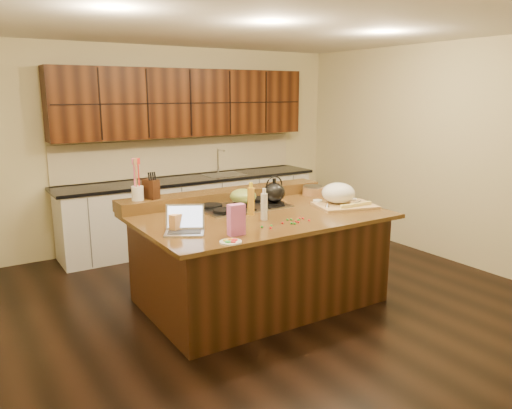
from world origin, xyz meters
TOP-DOWN VIEW (x-y plane):
  - room at (0.00, 0.00)m, footprint 5.52×5.02m
  - island at (0.00, 0.00)m, footprint 2.40×1.60m
  - back_ledge at (0.00, 0.70)m, footprint 2.40×0.30m
  - cooktop at (0.00, 0.30)m, footprint 0.92×0.52m
  - back_counter at (0.30, 2.23)m, footprint 3.70×0.66m
  - kettle at (0.30, 0.17)m, footprint 0.23×0.23m
  - green_bowl at (0.00, 0.30)m, footprint 0.29×0.29m
  - laptop at (-0.90, -0.24)m, footprint 0.41×0.39m
  - oil_bottle at (-0.10, -0.01)m, footprint 0.08×0.08m
  - vinegar_bottle at (-0.09, -0.24)m, footprint 0.08×0.08m
  - wooden_tray at (0.90, -0.17)m, footprint 0.69×0.58m
  - ramekin_a at (1.15, 0.12)m, footprint 0.12×0.12m
  - ramekin_b at (1.13, -0.12)m, footprint 0.11×0.11m
  - ramekin_c at (0.76, 0.02)m, footprint 0.13×0.13m
  - strainer_bowl at (1.03, 0.43)m, footprint 0.26×0.26m
  - kitchen_timer at (0.68, -0.24)m, footprint 0.10×0.10m
  - pink_bag at (-0.57, -0.54)m, footprint 0.14×0.08m
  - candy_plate at (-0.72, -0.71)m, footprint 0.23×0.23m
  - package_box at (-0.95, -0.16)m, footprint 0.13×0.11m
  - utensil_crock at (-0.98, 0.70)m, footprint 0.15×0.15m
  - knife_block at (-0.84, 0.70)m, footprint 0.15×0.19m
  - gumdrop_0 at (0.22, -0.42)m, footprint 0.02×0.02m
  - gumdrop_1 at (0.07, -0.39)m, footprint 0.02×0.02m
  - gumdrop_2 at (-0.22, -0.54)m, footprint 0.02×0.02m
  - gumdrop_3 at (0.03, -0.51)m, footprint 0.02×0.02m
  - gumdrop_4 at (0.10, -0.52)m, footprint 0.02×0.02m
  - gumdrop_5 at (-0.27, -0.47)m, footprint 0.02×0.02m
  - gumdrop_6 at (-0.04, -0.46)m, footprint 0.02×0.02m
  - gumdrop_7 at (-0.18, -0.48)m, footprint 0.02×0.02m
  - gumdrop_8 at (0.10, -0.49)m, footprint 0.02×0.02m
  - gumdrop_9 at (0.04, -0.54)m, footprint 0.02×0.02m
  - gumdrop_10 at (0.21, -0.40)m, footprint 0.02×0.02m
  - gumdrop_11 at (0.10, -0.40)m, footprint 0.02×0.02m
  - gumdrop_12 at (0.23, -0.51)m, footprint 0.02×0.02m
  - gumdrop_13 at (0.15, -0.45)m, footprint 0.02×0.02m

SIDE VIEW (x-z plane):
  - island at x=0.00m, z-range 0.00..0.92m
  - candy_plate at x=-0.72m, z-range 0.92..0.93m
  - gumdrop_0 at x=0.22m, z-range 0.92..0.94m
  - gumdrop_1 at x=0.07m, z-range 0.92..0.94m
  - gumdrop_2 at x=-0.22m, z-range 0.92..0.94m
  - gumdrop_3 at x=0.03m, z-range 0.92..0.94m
  - gumdrop_4 at x=0.10m, z-range 0.92..0.94m
  - gumdrop_5 at x=-0.27m, z-range 0.92..0.94m
  - gumdrop_6 at x=-0.04m, z-range 0.92..0.94m
  - gumdrop_7 at x=-0.18m, z-range 0.92..0.94m
  - gumdrop_8 at x=0.10m, z-range 0.92..0.94m
  - gumdrop_9 at x=0.04m, z-range 0.92..0.94m
  - gumdrop_10 at x=0.21m, z-range 0.92..0.94m
  - gumdrop_11 at x=0.10m, z-range 0.92..0.94m
  - gumdrop_12 at x=0.23m, z-range 0.92..0.94m
  - gumdrop_13 at x=0.15m, z-range 0.92..0.94m
  - cooktop at x=0.00m, z-range 0.91..0.96m
  - ramekin_a at x=1.15m, z-range 0.92..0.96m
  - ramekin_b at x=1.13m, z-range 0.92..0.96m
  - ramekin_c at x=0.76m, z-range 0.92..0.96m
  - kitchen_timer at x=0.68m, z-range 0.92..0.99m
  - strainer_bowl at x=1.03m, z-range 0.92..1.01m
  - back_ledge at x=0.00m, z-range 0.92..1.04m
  - laptop at x=-0.90m, z-range 0.87..1.10m
  - back_counter at x=0.30m, z-range -0.22..2.18m
  - package_box at x=-0.95m, z-range 0.92..1.07m
  - wooden_tray at x=0.90m, z-range 0.91..1.15m
  - green_bowl at x=0.00m, z-range 0.97..1.12m
  - vinegar_bottle at x=-0.09m, z-range 0.92..1.17m
  - pink_bag at x=-0.57m, z-range 0.92..1.18m
  - oil_bottle at x=-0.10m, z-range 0.92..1.19m
  - kettle at x=0.30m, z-range 0.97..1.17m
  - utensil_crock at x=-0.98m, z-range 1.04..1.18m
  - knife_block at x=-0.84m, z-range 1.04..1.24m
  - room at x=0.00m, z-range -0.01..2.71m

